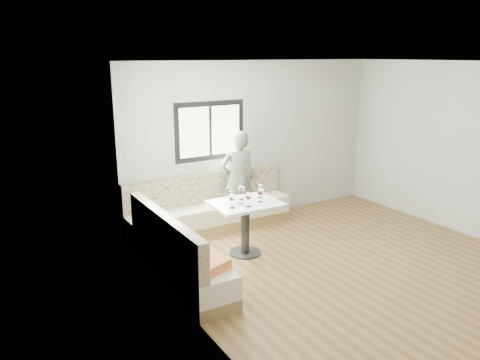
% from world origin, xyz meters
% --- Properties ---
extents(room, '(5.01, 5.01, 2.81)m').
position_xyz_m(room, '(-0.08, 0.08, 1.41)').
color(room, brown).
rests_on(room, ground).
extents(banquette, '(2.90, 2.80, 0.95)m').
position_xyz_m(banquette, '(-1.59, 1.62, 0.33)').
color(banquette, olive).
rests_on(banquette, ground).
extents(table, '(1.00, 0.79, 0.80)m').
position_xyz_m(table, '(-1.06, 1.10, 0.60)').
color(table, black).
rests_on(table, ground).
extents(person, '(0.67, 0.50, 1.68)m').
position_xyz_m(person, '(-0.57, 2.14, 0.84)').
color(person, '#5B5D56').
rests_on(person, ground).
extents(olive_ramekin, '(0.10, 0.10, 0.04)m').
position_xyz_m(olive_ramekin, '(-1.16, 1.08, 0.82)').
color(olive_ramekin, white).
rests_on(olive_ramekin, table).
extents(wine_glass_a, '(0.10, 0.10, 0.22)m').
position_xyz_m(wine_glass_a, '(-1.35, 0.98, 0.96)').
color(wine_glass_a, white).
rests_on(wine_glass_a, table).
extents(wine_glass_b, '(0.10, 0.10, 0.22)m').
position_xyz_m(wine_glass_b, '(-1.12, 0.91, 0.96)').
color(wine_glass_b, white).
rests_on(wine_glass_b, table).
extents(wine_glass_c, '(0.10, 0.10, 0.22)m').
position_xyz_m(wine_glass_c, '(-0.86, 1.00, 0.96)').
color(wine_glass_c, white).
rests_on(wine_glass_c, table).
extents(wine_glass_d, '(0.10, 0.10, 0.22)m').
position_xyz_m(wine_glass_d, '(-1.04, 1.24, 0.96)').
color(wine_glass_d, white).
rests_on(wine_glass_d, table).
extents(wine_glass_e, '(0.10, 0.10, 0.22)m').
position_xyz_m(wine_glass_e, '(-0.75, 1.18, 0.96)').
color(wine_glass_e, white).
rests_on(wine_glass_e, table).
extents(wine_glass_f, '(0.10, 0.10, 0.22)m').
position_xyz_m(wine_glass_f, '(-1.22, 1.30, 0.96)').
color(wine_glass_f, white).
rests_on(wine_glass_f, table).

